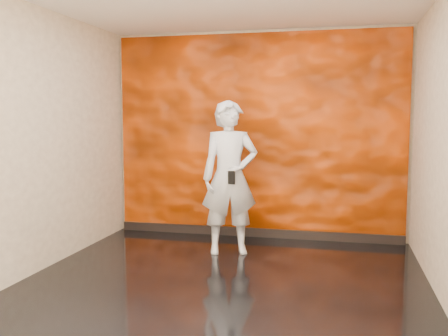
{
  "coord_description": "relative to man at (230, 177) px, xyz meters",
  "views": [
    {
      "loc": [
        1.12,
        -4.73,
        1.64
      ],
      "look_at": [
        -0.19,
        0.8,
        1.06
      ],
      "focal_mm": 40.0,
      "sensor_mm": 36.0,
      "label": 1
    }
  ],
  "objects": [
    {
      "name": "phone",
      "position": [
        0.07,
        -0.23,
        0.03
      ],
      "size": [
        0.08,
        0.03,
        0.16
      ],
      "primitive_type": "cube",
      "rotation": [
        0.0,
        0.0,
        -0.17
      ],
      "color": "black",
      "rests_on": "man"
    },
    {
      "name": "baseboard",
      "position": [
        0.18,
        0.85,
        -0.86
      ],
      "size": [
        3.9,
        0.04,
        0.12
      ],
      "primitive_type": "cube",
      "color": "black",
      "rests_on": "ground"
    },
    {
      "name": "man",
      "position": [
        0.0,
        0.0,
        0.0
      ],
      "size": [
        0.78,
        0.63,
        1.84
      ],
      "primitive_type": "imported",
      "rotation": [
        0.0,
        0.0,
        0.33
      ],
      "color": "#989FA7",
      "rests_on": "ground"
    },
    {
      "name": "feature_wall",
      "position": [
        0.18,
        0.89,
        0.46
      ],
      "size": [
        3.9,
        0.06,
        2.75
      ],
      "primitive_type": "cube",
      "color": "#F24500",
      "rests_on": "ground"
    },
    {
      "name": "room",
      "position": [
        0.18,
        -1.07,
        0.48
      ],
      "size": [
        4.02,
        4.02,
        2.81
      ],
      "color": "black",
      "rests_on": "ground"
    }
  ]
}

